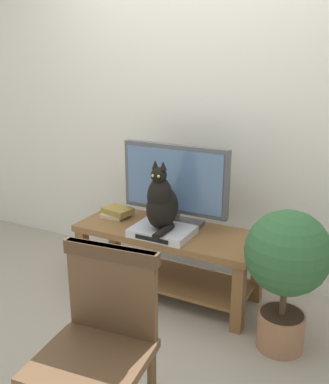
{
  "coord_description": "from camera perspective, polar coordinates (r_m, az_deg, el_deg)",
  "views": [
    {
      "loc": [
        1.26,
        -1.96,
        1.63
      ],
      "look_at": [
        -0.01,
        0.47,
        0.77
      ],
      "focal_mm": 40.96,
      "sensor_mm": 36.0,
      "label": 1
    }
  ],
  "objects": [
    {
      "name": "wooden_chair",
      "position": [
        1.91,
        -8.38,
        -18.2
      ],
      "size": [
        0.47,
        0.47,
        0.88
      ],
      "color": "#513823",
      "rests_on": "ground"
    },
    {
      "name": "ground_plane",
      "position": [
        2.84,
        -4.36,
        -17.7
      ],
      "size": [
        12.0,
        12.0,
        0.0
      ],
      "primitive_type": "plane",
      "color": "gray"
    },
    {
      "name": "tv_stand",
      "position": [
        3.07,
        0.44,
        -7.48
      ],
      "size": [
        1.27,
        0.5,
        0.49
      ],
      "color": "brown",
      "rests_on": "ground"
    },
    {
      "name": "book_stack",
      "position": [
        3.24,
        -6.22,
        -2.62
      ],
      "size": [
        0.23,
        0.18,
        0.07
      ],
      "color": "beige",
      "rests_on": "tv_stand"
    },
    {
      "name": "cat",
      "position": [
        2.82,
        -0.34,
        -1.44
      ],
      "size": [
        0.19,
        0.34,
        0.46
      ],
      "color": "black",
      "rests_on": "media_box"
    },
    {
      "name": "tv",
      "position": [
        2.99,
        1.36,
        1.09
      ],
      "size": [
        0.77,
        0.2,
        0.57
      ],
      "color": "#4C4C51",
      "rests_on": "tv_stand"
    },
    {
      "name": "potted_plant",
      "position": [
        2.53,
        15.61,
        -8.99
      ],
      "size": [
        0.47,
        0.47,
        0.84
      ],
      "color": "#9E6B4C",
      "rests_on": "ground"
    },
    {
      "name": "back_wall",
      "position": [
        3.28,
        5.23,
        13.29
      ],
      "size": [
        7.0,
        0.12,
        2.8
      ],
      "primitive_type": "cube",
      "color": "silver",
      "rests_on": "ground"
    },
    {
      "name": "media_box",
      "position": [
        2.9,
        -0.22,
        -5.16
      ],
      "size": [
        0.39,
        0.3,
        0.05
      ],
      "color": "#BCBCC1",
      "rests_on": "tv_stand"
    }
  ]
}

